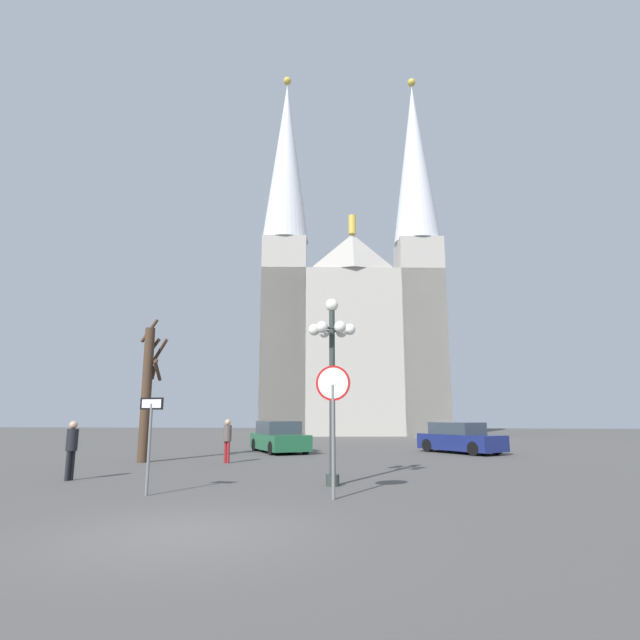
% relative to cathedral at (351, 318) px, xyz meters
% --- Properties ---
extents(ground_plane, '(120.00, 120.00, 0.00)m').
position_rel_cathedral_xyz_m(ground_plane, '(-1.91, -39.05, -10.92)').
color(ground_plane, '#514F4C').
extents(cathedral, '(17.53, 11.98, 35.25)m').
position_rel_cathedral_xyz_m(cathedral, '(0.00, 0.00, 0.00)').
color(cathedral, '#ADA89E').
rests_on(cathedral, ground).
extents(stop_sign, '(0.82, 0.19, 3.03)m').
position_rel_cathedral_xyz_m(stop_sign, '(0.32, -35.56, -8.78)').
color(stop_sign, slate).
rests_on(stop_sign, ground).
extents(one_way_arrow_sign, '(0.62, 0.13, 2.29)m').
position_rel_cathedral_xyz_m(one_way_arrow_sign, '(-4.12, -35.40, -9.44)').
color(one_way_arrow_sign, slate).
rests_on(one_way_arrow_sign, ground).
extents(street_lamp, '(1.34, 1.20, 5.14)m').
position_rel_cathedral_xyz_m(street_lamp, '(0.18, -33.42, -7.49)').
color(street_lamp, '#2D3833').
rests_on(street_lamp, ground).
extents(bare_tree, '(1.24, 1.18, 5.86)m').
position_rel_cathedral_xyz_m(bare_tree, '(-7.74, -27.47, -8.03)').
color(bare_tree, '#473323').
rests_on(bare_tree, ground).
extents(parked_car_near_navy, '(4.01, 4.50, 1.48)m').
position_rel_cathedral_xyz_m(parked_car_near_navy, '(5.77, -21.55, -10.22)').
color(parked_car_near_navy, navy).
rests_on(parked_car_near_navy, ground).
extents(parked_car_far_green, '(3.63, 4.63, 1.53)m').
position_rel_cathedral_xyz_m(parked_car_far_green, '(-3.20, -21.85, -10.20)').
color(parked_car_far_green, '#1E5B38').
rests_on(parked_car_far_green, ground).
extents(pedestrian_walking, '(0.32, 0.32, 1.69)m').
position_rel_cathedral_xyz_m(pedestrian_walking, '(-7.51, -32.95, -9.89)').
color(pedestrian_walking, black).
rests_on(pedestrian_walking, ground).
extents(pedestrian_standing, '(0.32, 0.32, 1.69)m').
position_rel_cathedral_xyz_m(pedestrian_standing, '(-4.34, -27.48, -9.90)').
color(pedestrian_standing, maroon).
rests_on(pedestrian_standing, ground).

